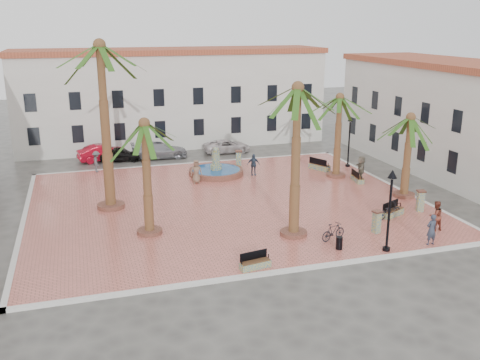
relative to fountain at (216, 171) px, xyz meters
The scene contains 36 objects.
ground 6.90m from the fountain, 98.93° to the right, with size 120.00×120.00×0.00m, color #56544F.
plaza 6.89m from the fountain, 98.93° to the right, with size 26.00×22.00×0.15m, color #D76D5E.
kerb_n 4.35m from the fountain, 104.26° to the left, with size 26.30×0.30×0.16m, color silver.
kerb_s 17.83m from the fountain, 93.44° to the right, with size 26.30×0.30×0.16m, color silver.
kerb_e 13.74m from the fountain, 29.67° to the right, with size 0.30×22.30×0.16m, color silver.
kerb_w 15.63m from the fountain, 154.21° to the right, with size 0.30×22.30×0.16m, color silver.
building_north 13.92m from the fountain, 94.63° to the left, with size 30.40×7.40×9.50m.
building_east 19.94m from the fountain, 14.22° to the right, with size 7.40×26.40×9.00m.
fountain is the anchor object (origin of this frame).
palm_nw 13.84m from the fountain, 146.42° to the right, with size 5.82×5.82×10.86m.
palm_sw 14.03m from the fountain, 121.93° to the right, with size 4.76×4.76×6.79m.
palm_s 15.52m from the fountain, 85.57° to the right, with size 5.06×5.06×8.79m.
palm_e 15.31m from the fountain, 39.71° to the right, with size 4.90×4.90×5.96m.
palm_ne 10.92m from the fountain, 20.31° to the right, with size 4.85×4.85×6.64m.
bench_s 17.36m from the fountain, 98.13° to the right, with size 1.65×0.75×0.84m.
bench_se 15.08m from the fountain, 56.79° to the right, with size 1.82×1.23×0.93m.
bench_e 11.14m from the fountain, 27.42° to the right, with size 0.75×1.71×0.87m.
bench_ne 8.64m from the fountain, ahead, with size 1.35×1.96×1.00m.
lamppost_s 18.11m from the fountain, 73.85° to the right, with size 0.49×0.49×4.51m.
lamppost_e 11.66m from the fountain, ahead, with size 0.47×0.47×4.33m.
bollard_se 15.89m from the fountain, 68.67° to the right, with size 0.57×0.57×1.35m.
bollard_n 2.55m from the fountain, 26.87° to the left, with size 0.68×0.68×1.56m.
bollard_e 16.18m from the fountain, 49.79° to the right, with size 0.62×0.62×1.41m.
litter_bin 16.51m from the fountain, 80.84° to the right, with size 0.36×0.36×0.70m, color black.
cyclist_a 18.86m from the fountain, 65.79° to the right, with size 0.64×0.42×1.76m, color #313849.
bicycle_a 15.09m from the fountain, 58.67° to the right, with size 0.64×1.85×0.97m, color black.
cyclist_b 18.03m from the fountain, 58.98° to the right, with size 0.88×0.68×1.81m, color brown.
bicycle_b 15.34m from the fountain, 79.16° to the right, with size 0.47×1.68×1.01m, color black.
pedestrian_fountain_a 2.85m from the fountain, 137.34° to the right, with size 0.89×0.58×1.81m, color #7C5F4A.
pedestrian_fountain_b 3.04m from the fountain, 20.30° to the right, with size 1.01×0.42×1.73m, color #344860.
pedestrian_north 9.85m from the fountain, 158.51° to the left, with size 1.12×0.64×1.73m, color #4B4C51.
pedestrian_east 11.43m from the fountain, 24.97° to the right, with size 1.79×0.57×1.93m, color #746B5A.
car_black 10.07m from the fountain, 133.73° to the left, with size 1.49×3.70×1.26m, color black.
car_red 11.45m from the fountain, 137.06° to the left, with size 1.57×4.50×1.48m, color maroon.
car_silver 8.12m from the fountain, 115.11° to the left, with size 2.06×5.08×1.47m, color #96979E.
car_white 8.20m from the fountain, 68.23° to the left, with size 2.05×4.45×1.24m, color silver.
Camera 1 is at (-9.21, -33.42, 11.92)m, focal length 40.00 mm.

